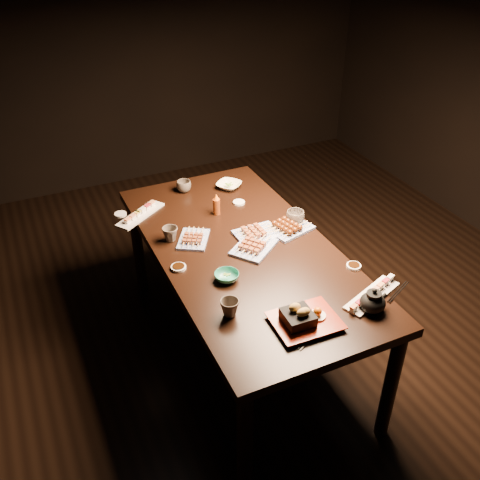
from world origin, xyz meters
name	(u,v)px	position (x,y,z in m)	size (l,w,h in m)	color
ground	(290,329)	(0.00, 0.00, 0.00)	(5.00, 5.00, 0.00)	black
dining_table	(244,302)	(-0.35, -0.03, 0.38)	(0.90, 1.80, 0.75)	black
sushi_platter_near	(372,293)	(0.02, -0.66, 0.77)	(0.34, 0.09, 0.04)	white
sushi_platter_far	(140,213)	(-0.76, 0.53, 0.77)	(0.34, 0.10, 0.04)	white
yakitori_plate_center	(254,244)	(-0.30, -0.06, 0.78)	(0.25, 0.18, 0.06)	#828EB6
yakitori_plate_right	(257,231)	(-0.23, 0.05, 0.78)	(0.24, 0.18, 0.06)	#828EB6
yakitori_plate_left	(193,236)	(-0.57, 0.15, 0.78)	(0.21, 0.15, 0.05)	#828EB6
tsukune_plate	(290,225)	(-0.04, 0.02, 0.78)	(0.24, 0.18, 0.06)	#828EB6
edamame_bowl_green	(227,276)	(-0.54, -0.25, 0.77)	(0.12, 0.12, 0.04)	teal
edamame_bowl_cream	(229,185)	(-0.14, 0.63, 0.77)	(0.15, 0.15, 0.04)	#F5EEC8
tempura_tray	(306,314)	(-0.36, -0.69, 0.80)	(0.29, 0.23, 0.11)	black
teacup_near_left	(230,308)	(-0.64, -0.49, 0.79)	(0.09, 0.09, 0.08)	#4D443A
teacup_mid_right	(295,218)	(0.02, 0.07, 0.79)	(0.10, 0.10, 0.08)	#4D443A
teacup_far_left	(170,234)	(-0.68, 0.20, 0.79)	(0.09, 0.09, 0.08)	#4D443A
teacup_far_right	(184,186)	(-0.42, 0.70, 0.79)	(0.09, 0.09, 0.07)	#4D443A
teapot	(373,300)	(-0.04, -0.74, 0.81)	(0.14, 0.14, 0.12)	black
condiment_bottle	(216,204)	(-0.34, 0.36, 0.82)	(0.04, 0.04, 0.13)	maroon
sauce_dish_west	(179,267)	(-0.73, -0.06, 0.76)	(0.08, 0.08, 0.01)	white
sauce_dish_east	(239,203)	(-0.17, 0.41, 0.76)	(0.07, 0.07, 0.01)	white
sauce_dish_se	(354,266)	(0.08, -0.43, 0.76)	(0.07, 0.07, 0.01)	white
sauce_dish_nw	(121,214)	(-0.86, 0.58, 0.76)	(0.07, 0.07, 0.01)	white
chopsticks_near	(312,337)	(-0.37, -0.78, 0.75)	(0.20, 0.02, 0.01)	black
chopsticks_se	(398,292)	(0.16, -0.69, 0.75)	(0.20, 0.02, 0.01)	black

